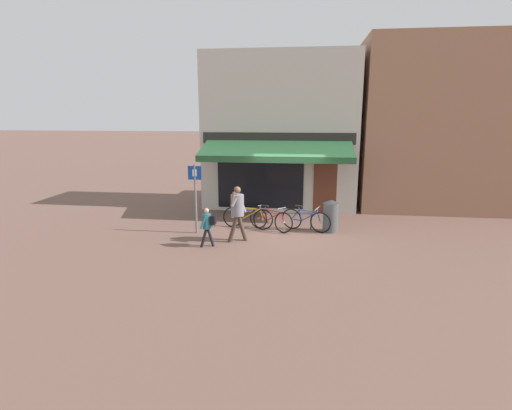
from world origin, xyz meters
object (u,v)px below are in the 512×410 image
bicycle_blue (306,220)px  pedestrian_adult (237,208)px  bicycle_red (271,220)px  pedestrian_child (208,223)px  litter_bin (331,216)px  parking_sign (195,191)px  bicycle_orange (248,217)px

bicycle_blue → pedestrian_adult: size_ratio=0.96×
bicycle_red → pedestrian_child: 2.60m
pedestrian_adult → litter_bin: size_ratio=1.61×
bicycle_blue → litter_bin: litter_bin is taller
bicycle_red → parking_sign: bearing=-138.4°
bicycle_orange → pedestrian_child: (-0.86, -2.14, 0.36)m
bicycle_orange → bicycle_red: bearing=-1.4°
bicycle_orange → pedestrian_child: 2.33m
bicycle_red → bicycle_blue: size_ratio=0.94×
pedestrian_adult → pedestrian_child: bearing=39.0°
parking_sign → litter_bin: bearing=9.4°
pedestrian_adult → pedestrian_child: (-0.77, -0.63, -0.32)m
bicycle_red → bicycle_blue: (1.17, 0.06, 0.01)m
bicycle_orange → pedestrian_adult: (-0.09, -1.51, 0.68)m
bicycle_blue → parking_sign: (-3.58, -0.69, 1.02)m
bicycle_blue → parking_sign: 3.78m
bicycle_orange → bicycle_red: 0.84m
bicycle_red → bicycle_orange: bearing=-165.4°
litter_bin → parking_sign: 4.54m
bicycle_orange → parking_sign: bearing=-142.0°
bicycle_blue → pedestrian_child: (-2.85, -2.02, 0.35)m
pedestrian_child → parking_sign: size_ratio=0.52×
bicycle_red → litter_bin: size_ratio=1.44×
bicycle_orange → pedestrian_child: pedestrian_child is taller
bicycle_blue → pedestrian_adult: pedestrian_adult is taller
bicycle_red → pedestrian_child: bearing=-103.5°
litter_bin → parking_sign: size_ratio=0.47×
parking_sign → bicycle_blue: bearing=10.9°
bicycle_red → litter_bin: litter_bin is taller
bicycle_orange → bicycle_blue: 2.00m
pedestrian_adult → bicycle_blue: bearing=-146.4°
bicycle_blue → pedestrian_child: bearing=-123.7°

